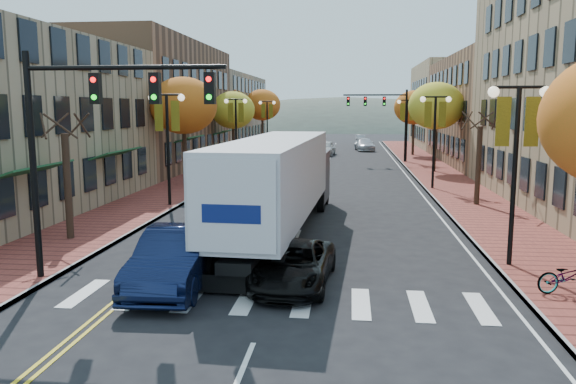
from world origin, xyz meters
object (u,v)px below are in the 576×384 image
(black_suv, at_px, (294,265))
(bicycle, at_px, (569,276))
(semi_truck, at_px, (281,179))
(navy_sedan, at_px, (176,258))

(black_suv, relative_size, bicycle, 2.51)
(black_suv, distance_m, bicycle, 7.84)
(bicycle, bearing_deg, black_suv, 74.59)
(semi_truck, distance_m, bicycle, 11.41)
(semi_truck, xyz_separation_m, navy_sedan, (-2.30, -7.06, -1.53))
(navy_sedan, bearing_deg, bicycle, -0.91)
(black_suv, height_order, bicycle, black_suv)
(semi_truck, xyz_separation_m, bicycle, (9.01, -6.77, -1.78))
(navy_sedan, height_order, black_suv, navy_sedan)
(bicycle, bearing_deg, semi_truck, 39.55)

